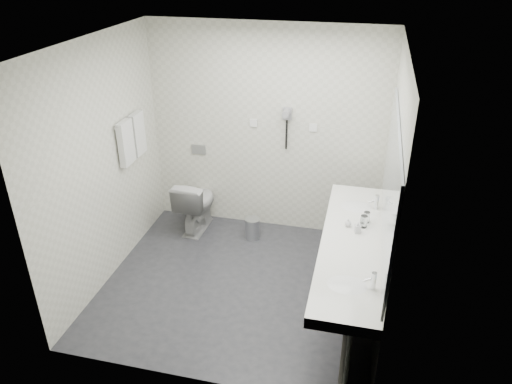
# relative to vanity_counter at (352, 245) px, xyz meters

# --- Properties ---
(floor) EXTENTS (2.80, 2.80, 0.00)m
(floor) POSITION_rel_vanity_counter_xyz_m (-1.12, 0.20, -0.80)
(floor) COLOR #2B2B30
(floor) RESTS_ON ground
(ceiling) EXTENTS (2.80, 2.80, 0.00)m
(ceiling) POSITION_rel_vanity_counter_xyz_m (-1.12, 0.20, 1.70)
(ceiling) COLOR silver
(ceiling) RESTS_ON wall_back
(wall_back) EXTENTS (2.80, 0.00, 2.80)m
(wall_back) POSITION_rel_vanity_counter_xyz_m (-1.12, 1.50, 0.45)
(wall_back) COLOR silver
(wall_back) RESTS_ON floor
(wall_front) EXTENTS (2.80, 0.00, 2.80)m
(wall_front) POSITION_rel_vanity_counter_xyz_m (-1.12, -1.10, 0.45)
(wall_front) COLOR silver
(wall_front) RESTS_ON floor
(wall_left) EXTENTS (0.00, 2.60, 2.60)m
(wall_left) POSITION_rel_vanity_counter_xyz_m (-2.52, 0.20, 0.45)
(wall_left) COLOR silver
(wall_left) RESTS_ON floor
(wall_right) EXTENTS (0.00, 2.60, 2.60)m
(wall_right) POSITION_rel_vanity_counter_xyz_m (0.27, 0.20, 0.45)
(wall_right) COLOR silver
(wall_right) RESTS_ON floor
(vanity_counter) EXTENTS (0.55, 2.20, 0.10)m
(vanity_counter) POSITION_rel_vanity_counter_xyz_m (0.00, 0.00, 0.00)
(vanity_counter) COLOR white
(vanity_counter) RESTS_ON floor
(vanity_panel) EXTENTS (0.03, 2.15, 0.75)m
(vanity_panel) POSITION_rel_vanity_counter_xyz_m (0.02, 0.00, -0.42)
(vanity_panel) COLOR gray
(vanity_panel) RESTS_ON floor
(vanity_post_near) EXTENTS (0.06, 0.06, 0.75)m
(vanity_post_near) POSITION_rel_vanity_counter_xyz_m (0.05, -1.04, -0.42)
(vanity_post_near) COLOR silver
(vanity_post_near) RESTS_ON floor
(vanity_post_far) EXTENTS (0.06, 0.06, 0.75)m
(vanity_post_far) POSITION_rel_vanity_counter_xyz_m (0.05, 1.04, -0.42)
(vanity_post_far) COLOR silver
(vanity_post_far) RESTS_ON floor
(mirror) EXTENTS (0.02, 2.20, 1.05)m
(mirror) POSITION_rel_vanity_counter_xyz_m (0.26, 0.00, 0.65)
(mirror) COLOR #B2BCC6
(mirror) RESTS_ON wall_right
(basin_near) EXTENTS (0.40, 0.31, 0.05)m
(basin_near) POSITION_rel_vanity_counter_xyz_m (0.00, -0.65, 0.04)
(basin_near) COLOR white
(basin_near) RESTS_ON vanity_counter
(basin_far) EXTENTS (0.40, 0.31, 0.05)m
(basin_far) POSITION_rel_vanity_counter_xyz_m (0.00, 0.65, 0.04)
(basin_far) COLOR white
(basin_far) RESTS_ON vanity_counter
(faucet_near) EXTENTS (0.04, 0.04, 0.15)m
(faucet_near) POSITION_rel_vanity_counter_xyz_m (0.19, -0.65, 0.12)
(faucet_near) COLOR silver
(faucet_near) RESTS_ON vanity_counter
(faucet_far) EXTENTS (0.04, 0.04, 0.15)m
(faucet_far) POSITION_rel_vanity_counter_xyz_m (0.19, 0.65, 0.12)
(faucet_far) COLOR silver
(faucet_far) RESTS_ON vanity_counter
(soap_bottle_a) EXTENTS (0.07, 0.07, 0.12)m
(soap_bottle_a) POSITION_rel_vanity_counter_xyz_m (0.04, 0.15, 0.11)
(soap_bottle_a) COLOR beige
(soap_bottle_a) RESTS_ON vanity_counter
(soap_bottle_b) EXTENTS (0.07, 0.07, 0.08)m
(soap_bottle_b) POSITION_rel_vanity_counter_xyz_m (-0.06, 0.24, 0.09)
(soap_bottle_b) COLOR beige
(soap_bottle_b) RESTS_ON vanity_counter
(glass_left) EXTENTS (0.07, 0.07, 0.12)m
(glass_left) POSITION_rel_vanity_counter_xyz_m (0.09, 0.26, 0.11)
(glass_left) COLOR silver
(glass_left) RESTS_ON vanity_counter
(glass_right) EXTENTS (0.08, 0.08, 0.11)m
(glass_right) POSITION_rel_vanity_counter_xyz_m (0.11, 0.36, 0.10)
(glass_right) COLOR silver
(glass_right) RESTS_ON vanity_counter
(toilet) EXTENTS (0.42, 0.70, 0.69)m
(toilet) POSITION_rel_vanity_counter_xyz_m (-1.94, 1.19, -0.46)
(toilet) COLOR white
(toilet) RESTS_ON floor
(flush_plate) EXTENTS (0.18, 0.02, 0.12)m
(flush_plate) POSITION_rel_vanity_counter_xyz_m (-1.98, 1.49, 0.15)
(flush_plate) COLOR #B2B5BA
(flush_plate) RESTS_ON wall_back
(pedal_bin) EXTENTS (0.20, 0.20, 0.25)m
(pedal_bin) POSITION_rel_vanity_counter_xyz_m (-1.20, 1.11, -0.67)
(pedal_bin) COLOR #B2B5BA
(pedal_bin) RESTS_ON floor
(bin_lid) EXTENTS (0.18, 0.18, 0.02)m
(bin_lid) POSITION_rel_vanity_counter_xyz_m (-1.20, 1.11, -0.54)
(bin_lid) COLOR #B2B5BA
(bin_lid) RESTS_ON pedal_bin
(towel_rail) EXTENTS (0.02, 0.62, 0.02)m
(towel_rail) POSITION_rel_vanity_counter_xyz_m (-2.47, 0.75, 0.75)
(towel_rail) COLOR silver
(towel_rail) RESTS_ON wall_left
(towel_near) EXTENTS (0.07, 0.24, 0.48)m
(towel_near) POSITION_rel_vanity_counter_xyz_m (-2.46, 0.61, 0.53)
(towel_near) COLOR silver
(towel_near) RESTS_ON towel_rail
(towel_far) EXTENTS (0.07, 0.24, 0.48)m
(towel_far) POSITION_rel_vanity_counter_xyz_m (-2.46, 0.89, 0.53)
(towel_far) COLOR silver
(towel_far) RESTS_ON towel_rail
(dryer_cradle) EXTENTS (0.10, 0.04, 0.14)m
(dryer_cradle) POSITION_rel_vanity_counter_xyz_m (-0.88, 1.47, 0.70)
(dryer_cradle) COLOR gray
(dryer_cradle) RESTS_ON wall_back
(dryer_barrel) EXTENTS (0.08, 0.14, 0.08)m
(dryer_barrel) POSITION_rel_vanity_counter_xyz_m (-0.88, 1.40, 0.73)
(dryer_barrel) COLOR gray
(dryer_barrel) RESTS_ON dryer_cradle
(dryer_cord) EXTENTS (0.02, 0.02, 0.35)m
(dryer_cord) POSITION_rel_vanity_counter_xyz_m (-0.88, 1.46, 0.45)
(dryer_cord) COLOR black
(dryer_cord) RESTS_ON dryer_cradle
(switch_plate_a) EXTENTS (0.09, 0.02, 0.09)m
(switch_plate_a) POSITION_rel_vanity_counter_xyz_m (-1.27, 1.49, 0.55)
(switch_plate_a) COLOR white
(switch_plate_a) RESTS_ON wall_back
(switch_plate_b) EXTENTS (0.09, 0.02, 0.09)m
(switch_plate_b) POSITION_rel_vanity_counter_xyz_m (-0.57, 1.49, 0.55)
(switch_plate_b) COLOR white
(switch_plate_b) RESTS_ON wall_back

